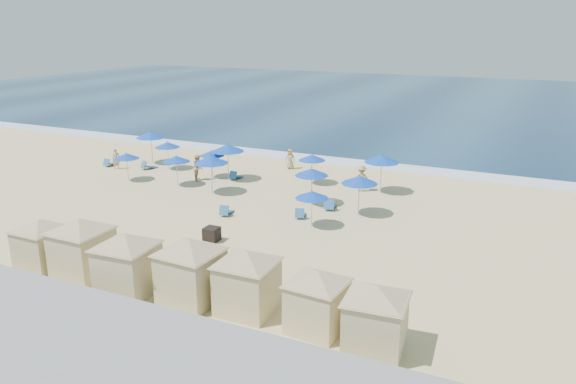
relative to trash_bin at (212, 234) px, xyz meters
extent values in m
plane|color=beige|center=(-2.38, 3.49, -0.37)|extent=(160.00, 160.00, 0.00)
cube|color=#0D294A|center=(-2.38, 58.49, -0.34)|extent=(160.00, 80.00, 0.06)
cube|color=white|center=(-2.38, 18.99, -0.33)|extent=(160.00, 2.50, 0.08)
cube|color=gray|center=(-2.38, -9.51, 0.18)|extent=(160.00, 2.20, 1.10)
cube|color=black|center=(0.00, 0.00, 0.00)|extent=(0.76, 0.76, 0.74)
cube|color=beige|center=(-5.21, -6.17, 0.58)|extent=(1.91, 1.91, 1.90)
cube|color=tan|center=(-5.21, -6.17, 1.53)|extent=(2.01, 2.01, 0.08)
pyramid|color=tan|center=(-5.21, -6.17, 2.00)|extent=(4.16, 4.16, 0.47)
cube|color=beige|center=(-2.89, -5.98, 0.71)|extent=(2.17, 2.17, 2.16)
cube|color=tan|center=(-2.89, -5.98, 1.79)|extent=(2.28, 2.28, 0.09)
pyramid|color=tan|center=(-2.89, -5.98, 2.33)|extent=(4.73, 4.73, 0.54)
cube|color=beige|center=(0.07, -6.44, 0.69)|extent=(2.25, 2.25, 2.12)
cube|color=tan|center=(0.07, -6.44, 1.75)|extent=(2.36, 2.36, 0.08)
pyramid|color=tan|center=(0.07, -6.44, 2.28)|extent=(4.63, 4.63, 0.53)
cube|color=beige|center=(2.87, -5.90, 0.71)|extent=(2.26, 2.26, 2.15)
cube|color=tan|center=(2.87, -5.90, 1.79)|extent=(2.37, 2.37, 0.09)
pyramid|color=tan|center=(2.87, -5.90, 2.33)|extent=(4.72, 4.72, 0.54)
cube|color=beige|center=(5.33, -5.66, 0.66)|extent=(2.10, 2.10, 2.05)
cube|color=tan|center=(5.33, -5.66, 1.69)|extent=(2.21, 2.21, 0.08)
pyramid|color=tan|center=(5.33, -5.66, 2.20)|extent=(4.50, 4.50, 0.51)
cube|color=beige|center=(8.34, -5.79, 0.58)|extent=(2.03, 2.03, 1.90)
cube|color=tan|center=(8.34, -5.79, 1.53)|extent=(2.13, 2.13, 0.08)
pyramid|color=tan|center=(8.34, -5.79, 2.01)|extent=(4.15, 4.15, 0.47)
cube|color=beige|center=(10.66, -6.18, 0.61)|extent=(2.12, 2.12, 1.97)
cube|color=tan|center=(10.66, -6.18, 1.60)|extent=(2.23, 2.23, 0.08)
pyramid|color=tan|center=(10.66, -6.18, 2.09)|extent=(4.29, 4.29, 0.49)
cylinder|color=#A5A8AD|center=(-13.49, 12.16, 0.71)|extent=(0.06, 0.06, 2.15)
cone|color=#103FB3|center=(-13.49, 12.16, 1.98)|extent=(2.38, 2.38, 0.51)
sphere|color=#103FB3|center=(-13.49, 12.16, 2.29)|extent=(0.09, 0.09, 0.09)
cylinder|color=#A5A8AD|center=(-11.78, 7.26, 0.46)|extent=(0.04, 0.04, 1.67)
cone|color=#103FB3|center=(-11.78, 7.26, 1.45)|extent=(1.84, 1.84, 0.39)
sphere|color=#103FB3|center=(-11.78, 7.26, 1.69)|extent=(0.07, 0.07, 0.07)
cylinder|color=#A5A8AD|center=(-11.16, 11.18, 0.52)|extent=(0.05, 0.05, 1.77)
cone|color=#103FB3|center=(-11.16, 11.18, 1.56)|extent=(1.95, 1.95, 0.42)
sphere|color=#103FB3|center=(-11.16, 11.18, 1.82)|extent=(0.07, 0.07, 0.07)
cylinder|color=#A5A8AD|center=(-7.83, 7.76, 0.51)|extent=(0.05, 0.05, 1.75)
cone|color=#103FB3|center=(-7.83, 7.76, 1.54)|extent=(1.93, 1.93, 0.41)
sphere|color=#103FB3|center=(-7.83, 7.76, 1.80)|extent=(0.07, 0.07, 0.07)
cylinder|color=#A5A8AD|center=(-5.34, 10.49, 0.72)|extent=(0.06, 0.06, 2.17)
cone|color=#103FB3|center=(-5.34, 10.49, 2.00)|extent=(2.40, 2.40, 0.51)
sphere|color=#103FB3|center=(-5.34, 10.49, 2.32)|extent=(0.09, 0.09, 0.09)
cylinder|color=#A5A8AD|center=(-6.75, 10.58, 0.47)|extent=(0.04, 0.04, 1.68)
cone|color=#103FB3|center=(-6.75, 10.58, 1.46)|extent=(1.85, 1.85, 0.40)
sphere|color=#103FB3|center=(-6.75, 10.58, 1.70)|extent=(0.07, 0.07, 0.07)
cylinder|color=#A5A8AD|center=(-4.63, 7.23, 0.69)|extent=(0.06, 0.06, 2.11)
cone|color=#103FB3|center=(-4.63, 7.23, 1.94)|extent=(2.33, 2.33, 0.50)
sphere|color=#103FB3|center=(-4.63, 7.23, 2.24)|extent=(0.09, 0.09, 0.09)
cylinder|color=#A5A8AD|center=(0.49, 12.11, 0.51)|extent=(0.05, 0.05, 1.75)
cone|color=#103FB3|center=(0.49, 12.11, 1.55)|extent=(1.94, 1.94, 0.42)
sphere|color=#103FB3|center=(0.49, 12.11, 1.80)|extent=(0.07, 0.07, 0.07)
cylinder|color=#A5A8AD|center=(2.29, 7.83, 0.59)|extent=(0.05, 0.05, 1.93)
cone|color=#103FB3|center=(2.29, 7.83, 1.73)|extent=(2.13, 2.13, 0.46)
sphere|color=#103FB3|center=(2.29, 7.83, 2.01)|extent=(0.08, 0.08, 0.08)
cylinder|color=#A5A8AD|center=(5.45, 12.16, 0.70)|extent=(0.06, 0.06, 2.14)
cone|color=#103FB3|center=(5.45, 12.16, 1.97)|extent=(2.37, 2.37, 0.51)
sphere|color=#103FB3|center=(5.45, 12.16, 2.28)|extent=(0.09, 0.09, 0.09)
cylinder|color=#A5A8AD|center=(5.58, 7.20, 0.62)|extent=(0.05, 0.05, 1.98)
cone|color=#103FB3|center=(5.58, 7.20, 1.80)|extent=(2.19, 2.19, 0.47)
sphere|color=#103FB3|center=(5.58, 7.20, 2.08)|extent=(0.08, 0.08, 0.08)
cylinder|color=#A5A8AD|center=(3.87, 4.17, 0.49)|extent=(0.05, 0.05, 1.72)
cone|color=#103FB3|center=(3.87, 4.17, 1.51)|extent=(1.90, 1.90, 0.41)
sphere|color=#103FB3|center=(3.87, 4.17, 1.75)|extent=(0.07, 0.07, 0.07)
cube|color=#2A5F9B|center=(-16.00, 10.11, -0.22)|extent=(0.55, 1.14, 0.31)
cube|color=#2A5F9B|center=(-16.01, 9.63, 0.01)|extent=(0.54, 0.32, 0.55)
cube|color=#2A5F9B|center=(-12.60, 10.66, -0.21)|extent=(0.96, 1.32, 0.33)
cube|color=#2A5F9B|center=(-12.78, 10.19, 0.03)|extent=(0.64, 0.51, 0.58)
cube|color=#2A5F9B|center=(-5.00, 11.04, -0.21)|extent=(0.55, 1.16, 0.32)
cube|color=#2A5F9B|center=(-5.00, 10.55, 0.02)|extent=(0.55, 0.32, 0.56)
cube|color=#2A5F9B|center=(-1.52, 3.99, -0.21)|extent=(0.79, 1.27, 0.33)
cube|color=#2A5F9B|center=(-1.42, 3.51, 0.03)|extent=(0.61, 0.43, 0.57)
cube|color=#2A5F9B|center=(2.62, 5.45, -0.22)|extent=(0.84, 1.24, 0.31)
cube|color=#2A5F9B|center=(2.76, 5.00, 0.01)|extent=(0.60, 0.45, 0.55)
cube|color=#2A5F9B|center=(3.62, 7.67, -0.19)|extent=(0.89, 1.43, 0.36)
cube|color=#2A5F9B|center=(3.74, 7.12, 0.08)|extent=(0.69, 0.49, 0.64)
imported|color=tan|center=(-14.85, 9.49, 0.42)|extent=(0.69, 0.66, 1.59)
imported|color=tan|center=(-7.30, 9.56, 0.55)|extent=(1.03, 1.12, 1.84)
imported|color=tan|center=(4.19, 11.93, 0.53)|extent=(1.30, 0.95, 1.80)
imported|color=tan|center=(-2.71, 15.31, 0.42)|extent=(0.86, 0.66, 1.57)
camera|label=1|loc=(15.29, -22.91, 10.59)|focal=35.00mm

